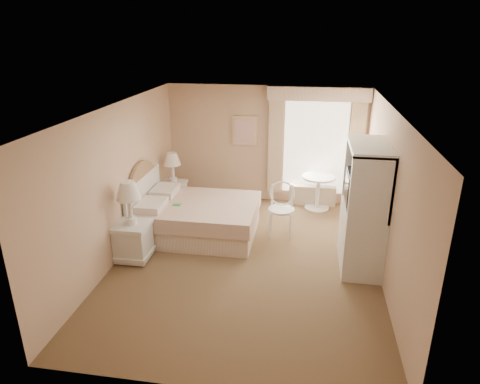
% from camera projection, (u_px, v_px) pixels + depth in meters
% --- Properties ---
extents(room, '(4.21, 5.51, 2.51)m').
position_uv_depth(room, '(247.00, 189.00, 6.62)').
color(room, brown).
rests_on(room, ground).
extents(window, '(2.05, 0.22, 2.51)m').
position_uv_depth(window, '(315.00, 144.00, 8.87)').
color(window, white).
rests_on(window, room).
extents(framed_art, '(0.52, 0.04, 0.62)m').
position_uv_depth(framed_art, '(245.00, 131.00, 9.08)').
color(framed_art, '#D9B985').
rests_on(framed_art, room).
extents(bed, '(2.13, 1.65, 1.46)m').
position_uv_depth(bed, '(193.00, 216.00, 7.86)').
color(bed, tan).
rests_on(bed, room).
extents(nightstand_near, '(0.55, 0.55, 1.34)m').
position_uv_depth(nightstand_near, '(132.00, 231.00, 6.92)').
color(nightstand_near, white).
rests_on(nightstand_near, room).
extents(nightstand_far, '(0.49, 0.49, 1.19)m').
position_uv_depth(nightstand_far, '(174.00, 188.00, 8.99)').
color(nightstand_far, white).
rests_on(nightstand_far, room).
extents(round_table, '(0.68, 0.68, 0.72)m').
position_uv_depth(round_table, '(318.00, 187.00, 8.93)').
color(round_table, white).
rests_on(round_table, room).
extents(cafe_chair, '(0.48, 0.48, 0.99)m').
position_uv_depth(cafe_chair, '(282.00, 204.00, 7.81)').
color(cafe_chair, white).
rests_on(cafe_chair, room).
extents(armoire, '(0.60, 1.20, 2.00)m').
position_uv_depth(armoire, '(363.00, 217.00, 6.66)').
color(armoire, white).
rests_on(armoire, room).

